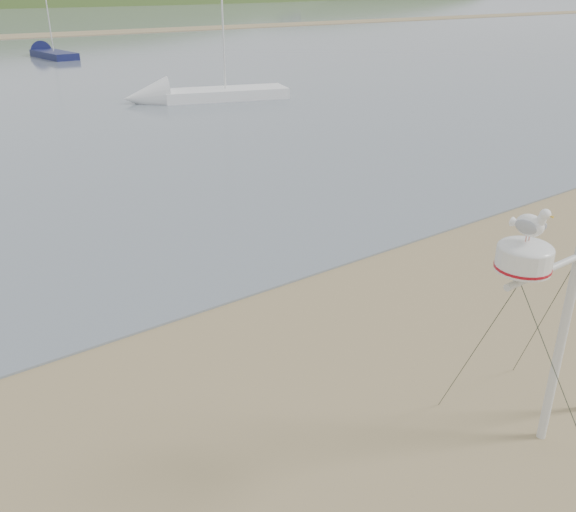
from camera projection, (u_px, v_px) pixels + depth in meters
mast_rig at (560, 355)px, 7.05m from camera, size 2.33×2.48×5.25m
sailboat_white_near at (181, 96)px, 29.34m from camera, size 8.12×4.30×7.83m
sailboat_blue_far at (45, 53)px, 48.13m from camera, size 2.32×7.34×7.17m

